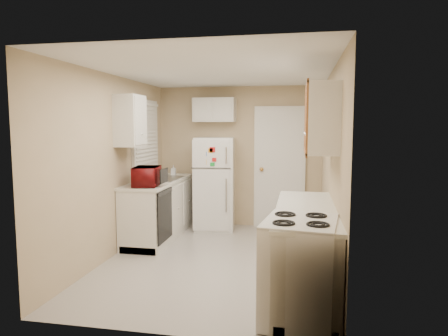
# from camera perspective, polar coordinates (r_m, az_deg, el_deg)

# --- Properties ---
(floor) EXTENTS (3.80, 3.80, 0.00)m
(floor) POSITION_cam_1_polar(r_m,az_deg,el_deg) (5.31, -1.03, -13.02)
(floor) COLOR beige
(floor) RESTS_ON ground
(ceiling) EXTENTS (3.80, 3.80, 0.00)m
(ceiling) POSITION_cam_1_polar(r_m,az_deg,el_deg) (5.06, -1.08, 13.62)
(ceiling) COLOR white
(ceiling) RESTS_ON floor
(wall_left) EXTENTS (3.80, 3.80, 0.00)m
(wall_left) POSITION_cam_1_polar(r_m,az_deg,el_deg) (5.50, -15.48, 0.26)
(wall_left) COLOR tan
(wall_left) RESTS_ON floor
(wall_right) EXTENTS (3.80, 3.80, 0.00)m
(wall_right) POSITION_cam_1_polar(r_m,az_deg,el_deg) (4.95, 15.01, -0.34)
(wall_right) COLOR tan
(wall_right) RESTS_ON floor
(wall_back) EXTENTS (2.80, 2.80, 0.00)m
(wall_back) POSITION_cam_1_polar(r_m,az_deg,el_deg) (6.91, 2.16, 1.61)
(wall_back) COLOR tan
(wall_back) RESTS_ON floor
(wall_front) EXTENTS (2.80, 2.80, 0.00)m
(wall_front) POSITION_cam_1_polar(r_m,az_deg,el_deg) (3.22, -7.96, -3.53)
(wall_front) COLOR tan
(wall_front) RESTS_ON floor
(left_counter) EXTENTS (0.60, 1.80, 0.90)m
(left_counter) POSITION_cam_1_polar(r_m,az_deg,el_deg) (6.32, -9.21, -5.75)
(left_counter) COLOR silver
(left_counter) RESTS_ON floor
(dishwasher) EXTENTS (0.03, 0.58, 0.72)m
(dishwasher) POSITION_cam_1_polar(r_m,az_deg,el_deg) (5.66, -8.52, -6.71)
(dishwasher) COLOR black
(dishwasher) RESTS_ON floor
(sink) EXTENTS (0.54, 0.74, 0.16)m
(sink) POSITION_cam_1_polar(r_m,az_deg,el_deg) (6.39, -8.82, -1.89)
(sink) COLOR gray
(sink) RESTS_ON left_counter
(microwave) EXTENTS (0.52, 0.35, 0.32)m
(microwave) POSITION_cam_1_polar(r_m,az_deg,el_deg) (5.63, -10.98, -1.03)
(microwave) COLOR maroon
(microwave) RESTS_ON left_counter
(soap_bottle) EXTENTS (0.08, 0.09, 0.17)m
(soap_bottle) POSITION_cam_1_polar(r_m,az_deg,el_deg) (6.85, -7.24, -0.15)
(soap_bottle) COLOR silver
(soap_bottle) RESTS_ON left_counter
(window_blinds) EXTENTS (0.10, 0.98, 1.08)m
(window_blinds) POSITION_cam_1_polar(r_m,az_deg,el_deg) (6.42, -11.12, 4.74)
(window_blinds) COLOR silver
(window_blinds) RESTS_ON wall_left
(upper_cabinet_left) EXTENTS (0.30, 0.45, 0.70)m
(upper_cabinet_left) POSITION_cam_1_polar(r_m,az_deg,el_deg) (5.61, -13.28, 6.57)
(upper_cabinet_left) COLOR silver
(upper_cabinet_left) RESTS_ON wall_left
(refrigerator) EXTENTS (0.70, 0.68, 1.54)m
(refrigerator) POSITION_cam_1_polar(r_m,az_deg,el_deg) (6.70, -1.31, -2.22)
(refrigerator) COLOR white
(refrigerator) RESTS_ON floor
(cabinet_over_fridge) EXTENTS (0.70, 0.30, 0.40)m
(cabinet_over_fridge) POSITION_cam_1_polar(r_m,az_deg,el_deg) (6.82, -1.37, 8.29)
(cabinet_over_fridge) COLOR silver
(cabinet_over_fridge) RESTS_ON wall_back
(interior_door) EXTENTS (0.86, 0.06, 2.08)m
(interior_door) POSITION_cam_1_polar(r_m,az_deg,el_deg) (6.82, 7.93, -0.02)
(interior_door) COLOR white
(interior_door) RESTS_ON floor
(right_counter) EXTENTS (0.60, 2.00, 0.90)m
(right_counter) POSITION_cam_1_polar(r_m,az_deg,el_deg) (4.31, 11.47, -11.41)
(right_counter) COLOR silver
(right_counter) RESTS_ON floor
(stove) EXTENTS (0.70, 0.82, 0.91)m
(stove) POSITION_cam_1_polar(r_m,az_deg,el_deg) (3.71, 10.75, -14.18)
(stove) COLOR white
(stove) RESTS_ON floor
(upper_cabinet_right) EXTENTS (0.30, 1.20, 0.70)m
(upper_cabinet_right) POSITION_cam_1_polar(r_m,az_deg,el_deg) (4.42, 13.75, 6.74)
(upper_cabinet_right) COLOR silver
(upper_cabinet_right) RESTS_ON wall_right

